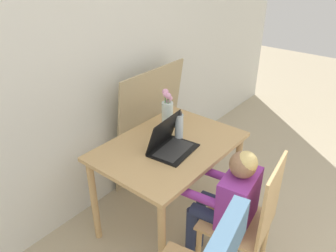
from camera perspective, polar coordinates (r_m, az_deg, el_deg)
wall_back at (r=2.42m, az=-16.94°, el=9.73°), size 6.40×0.05×2.50m
dining_table at (r=2.41m, az=0.24°, el=-5.24°), size 1.05×0.75×0.74m
chair_occupied at (r=2.19m, az=13.61°, el=-15.76°), size 0.45×0.45×0.94m
person_seated at (r=2.13m, az=10.62°, el=-12.20°), size 0.37×0.46×0.97m
laptop at (r=2.27m, az=0.23°, el=-2.91°), size 0.35×0.28×0.24m
flower_vase at (r=2.48m, az=-0.10°, el=2.30°), size 0.09×0.09×0.33m
water_bottle at (r=2.39m, az=1.94°, el=-0.02°), size 0.06×0.06×0.22m
cardboard_panel at (r=3.00m, az=-3.30°, el=0.03°), size 0.78×0.17×1.11m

